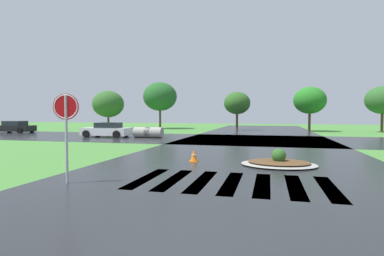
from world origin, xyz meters
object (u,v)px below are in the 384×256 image
(car_dark_suv, at_px, (107,130))
(median_island, at_px, (279,162))
(drainage_pipe_stack, at_px, (148,132))
(car_white_sedan, at_px, (14,127))
(stop_sign, at_px, (66,117))
(traffic_cone, at_px, (194,156))

(car_dark_suv, bearing_deg, median_island, 138.67)
(drainage_pipe_stack, bearing_deg, median_island, -48.58)
(car_white_sedan, relative_size, drainage_pipe_stack, 1.70)
(stop_sign, distance_m, traffic_cone, 5.82)
(stop_sign, bearing_deg, car_dark_suv, 103.37)
(car_dark_suv, height_order, drainage_pipe_stack, car_dark_suv)
(stop_sign, relative_size, drainage_pipe_stack, 1.05)
(stop_sign, height_order, median_island, stop_sign)
(median_island, bearing_deg, car_dark_suv, 140.82)
(car_white_sedan, xyz_separation_m, traffic_cone, (23.58, -14.42, -0.36))
(car_dark_suv, bearing_deg, traffic_cone, 131.02)
(drainage_pipe_stack, bearing_deg, traffic_cone, -59.30)
(stop_sign, relative_size, car_white_sedan, 0.62)
(drainage_pipe_stack, bearing_deg, stop_sign, -75.45)
(stop_sign, xyz_separation_m, drainage_pipe_stack, (-4.30, 16.58, -1.51))
(car_white_sedan, bearing_deg, car_dark_suv, 163.42)
(car_white_sedan, height_order, traffic_cone, car_white_sedan)
(traffic_cone, bearing_deg, stop_sign, -118.28)
(stop_sign, xyz_separation_m, car_dark_suv, (-8.13, 16.37, -1.36))
(stop_sign, distance_m, car_dark_suv, 18.33)
(median_island, height_order, traffic_cone, median_island)
(stop_sign, height_order, traffic_cone, stop_sign)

